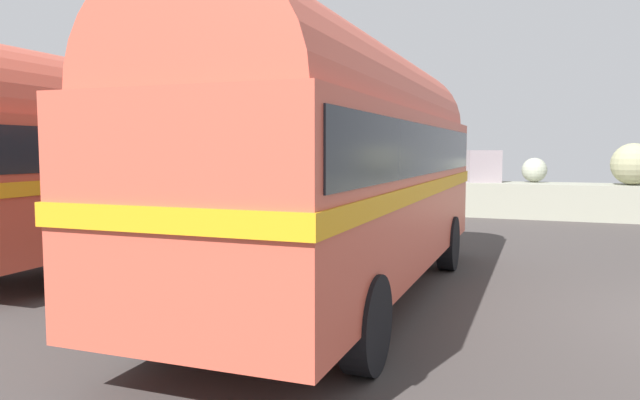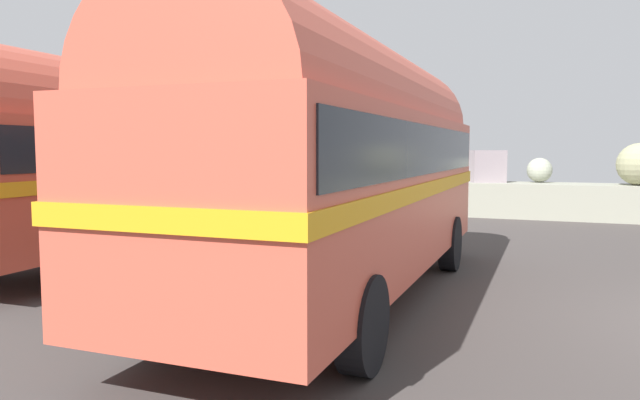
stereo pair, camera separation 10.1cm
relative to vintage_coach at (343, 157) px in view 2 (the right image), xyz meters
The scene contains 2 objects.
vintage_coach is the anchor object (origin of this frame).
second_coach 5.43m from the vintage_coach, 161.99° to the left, with size 2.69×8.66×3.70m.
Camera 2 is at (-2.62, -8.02, 2.15)m, focal length 33.13 mm.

